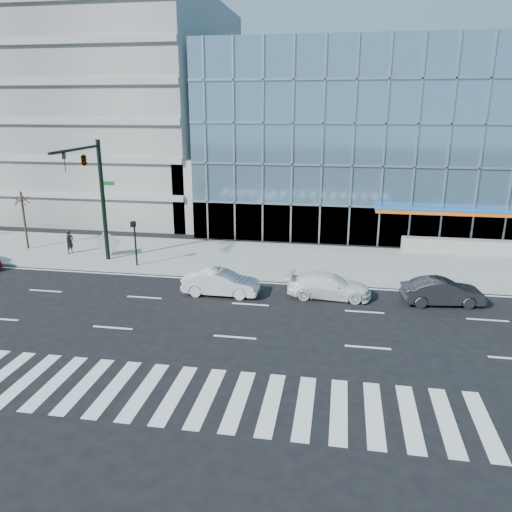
# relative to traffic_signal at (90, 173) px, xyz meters

# --- Properties ---
(ground) EXTENTS (160.00, 160.00, 0.00)m
(ground) POSITION_rel_traffic_signal_xyz_m (11.00, -4.57, -6.16)
(ground) COLOR black
(ground) RESTS_ON ground
(sidewalk) EXTENTS (120.00, 8.00, 0.15)m
(sidewalk) POSITION_rel_traffic_signal_xyz_m (11.00, 3.43, -6.09)
(sidewalk) COLOR gray
(sidewalk) RESTS_ON ground
(theatre_building) EXTENTS (42.00, 26.00, 15.00)m
(theatre_building) POSITION_rel_traffic_signal_xyz_m (25.00, 21.43, 1.34)
(theatre_building) COLOR #658EA9
(theatre_building) RESTS_ON ground
(parking_garage) EXTENTS (24.00, 24.00, 20.00)m
(parking_garage) POSITION_rel_traffic_signal_xyz_m (-9.00, 21.43, 3.84)
(parking_garage) COLOR gray
(parking_garage) RESTS_ON ground
(ramp_block) EXTENTS (6.00, 8.00, 6.00)m
(ramp_block) POSITION_rel_traffic_signal_xyz_m (5.00, 13.43, -3.16)
(ramp_block) COLOR gray
(ramp_block) RESTS_ON ground
(tower_backdrop) EXTENTS (14.00, 14.00, 48.00)m
(tower_backdrop) POSITION_rel_traffic_signal_xyz_m (-19.00, 65.43, 17.84)
(tower_backdrop) COLOR gray
(tower_backdrop) RESTS_ON ground
(traffic_signal) EXTENTS (1.14, 5.74, 8.00)m
(traffic_signal) POSITION_rel_traffic_signal_xyz_m (0.00, 0.00, 0.00)
(traffic_signal) COLOR black
(traffic_signal) RESTS_ON sidewalk
(ped_signal_post) EXTENTS (0.30, 0.33, 3.00)m
(ped_signal_post) POSITION_rel_traffic_signal_xyz_m (2.50, 0.37, -4.02)
(ped_signal_post) COLOR black
(ped_signal_post) RESTS_ON sidewalk
(street_tree_near) EXTENTS (1.10, 1.10, 4.23)m
(street_tree_near) POSITION_rel_traffic_signal_xyz_m (-7.00, 2.93, -2.39)
(street_tree_near) COLOR #332319
(street_tree_near) RESTS_ON sidewalk
(white_suv) EXTENTS (4.63, 1.95, 1.33)m
(white_suv) POSITION_rel_traffic_signal_xyz_m (15.09, -2.77, -5.50)
(white_suv) COLOR white
(white_suv) RESTS_ON ground
(white_sedan) EXTENTS (4.27, 1.50, 1.41)m
(white_sedan) POSITION_rel_traffic_signal_xyz_m (9.09, -3.40, -5.46)
(white_sedan) COLOR silver
(white_sedan) RESTS_ON ground
(dark_sedan) EXTENTS (4.39, 2.03, 1.39)m
(dark_sedan) POSITION_rel_traffic_signal_xyz_m (21.09, -2.77, -5.47)
(dark_sedan) COLOR black
(dark_sedan) RESTS_ON ground
(pedestrian) EXTENTS (0.56, 0.70, 1.68)m
(pedestrian) POSITION_rel_traffic_signal_xyz_m (-3.25, 2.29, -5.17)
(pedestrian) COLOR black
(pedestrian) RESTS_ON sidewalk
(tilted_panel) EXTENTS (1.81, 0.15, 1.81)m
(tilted_panel) POSITION_rel_traffic_signal_xyz_m (-0.36, 2.22, -5.11)
(tilted_panel) COLOR gray
(tilted_panel) RESTS_ON sidewalk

